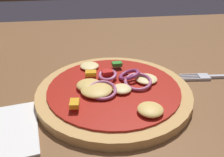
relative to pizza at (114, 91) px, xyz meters
The scene contains 3 objects.
dining_table 0.05m from the pizza, 38.69° to the right, with size 1.37×0.94×0.04m.
pizza is the anchor object (origin of this frame).
fork 0.20m from the pizza, ahead, with size 0.17×0.03×0.01m.
Camera 1 is at (-0.08, -0.29, 0.24)m, focal length 39.85 mm.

